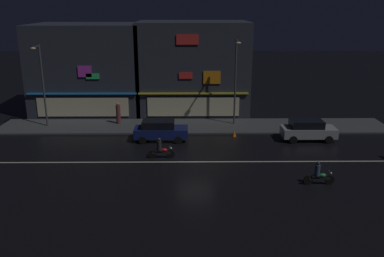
# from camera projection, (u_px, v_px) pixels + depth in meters

# --- Properties ---
(ground_plane) EXTENTS (140.00, 140.00, 0.00)m
(ground_plane) POSITION_uv_depth(u_px,v_px,m) (195.00, 162.00, 28.55)
(ground_plane) COLOR black
(lane_divider_stripe) EXTENTS (32.96, 0.16, 0.01)m
(lane_divider_stripe) POSITION_uv_depth(u_px,v_px,m) (195.00, 162.00, 28.54)
(lane_divider_stripe) COLOR beige
(lane_divider_stripe) RESTS_ON ground
(sidewalk_far) EXTENTS (34.70, 4.48, 0.14)m
(sidewalk_far) POSITION_uv_depth(u_px,v_px,m) (194.00, 126.00, 36.64)
(sidewalk_far) COLOR #424447
(sidewalk_far) RESTS_ON ground
(storefront_left_block) EXTENTS (10.74, 7.78, 8.76)m
(storefront_left_block) POSITION_uv_depth(u_px,v_px,m) (90.00, 68.00, 41.05)
(storefront_left_block) COLOR #2D333D
(storefront_left_block) RESTS_ON ground
(storefront_center_block) EXTENTS (10.83, 7.09, 8.99)m
(storefront_center_block) POSITION_uv_depth(u_px,v_px,m) (193.00, 68.00, 40.79)
(storefront_center_block) COLOR #2D333D
(storefront_center_block) RESTS_ON ground
(streetlamp_west) EXTENTS (0.44, 1.64, 7.17)m
(streetlamp_west) POSITION_uv_depth(u_px,v_px,m) (42.00, 79.00, 35.08)
(streetlamp_west) COLOR #47494C
(streetlamp_west) RESTS_ON sidewalk_far
(streetlamp_mid) EXTENTS (0.44, 1.64, 7.55)m
(streetlamp_mid) POSITION_uv_depth(u_px,v_px,m) (236.00, 76.00, 35.68)
(streetlamp_mid) COLOR #47494C
(streetlamp_mid) RESTS_ON sidewalk_far
(pedestrian_on_sidewalk) EXTENTS (0.41, 0.41, 1.97)m
(pedestrian_on_sidewalk) POSITION_uv_depth(u_px,v_px,m) (118.00, 114.00, 36.94)
(pedestrian_on_sidewalk) COLOR brown
(pedestrian_on_sidewalk) RESTS_ON sidewalk_far
(parked_car_near_kerb) EXTENTS (4.30, 1.98, 1.67)m
(parked_car_near_kerb) POSITION_uv_depth(u_px,v_px,m) (160.00, 130.00, 32.83)
(parked_car_near_kerb) COLOR navy
(parked_car_near_kerb) RESTS_ON ground
(parked_car_trailing) EXTENTS (4.30, 1.98, 1.67)m
(parked_car_trailing) POSITION_uv_depth(u_px,v_px,m) (308.00, 130.00, 32.91)
(parked_car_trailing) COLOR #9EA0A5
(parked_car_trailing) RESTS_ON ground
(motorcycle_following) EXTENTS (1.90, 0.60, 1.52)m
(motorcycle_following) POSITION_uv_depth(u_px,v_px,m) (319.00, 175.00, 24.80)
(motorcycle_following) COLOR black
(motorcycle_following) RESTS_ON ground
(motorcycle_trailing_far) EXTENTS (1.90, 0.60, 1.52)m
(motorcycle_trailing_far) POSITION_uv_depth(u_px,v_px,m) (161.00, 150.00, 29.09)
(motorcycle_trailing_far) COLOR black
(motorcycle_trailing_far) RESTS_ON ground
(traffic_cone) EXTENTS (0.36, 0.36, 0.55)m
(traffic_cone) POSITION_uv_depth(u_px,v_px,m) (234.00, 133.00, 33.95)
(traffic_cone) COLOR orange
(traffic_cone) RESTS_ON ground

